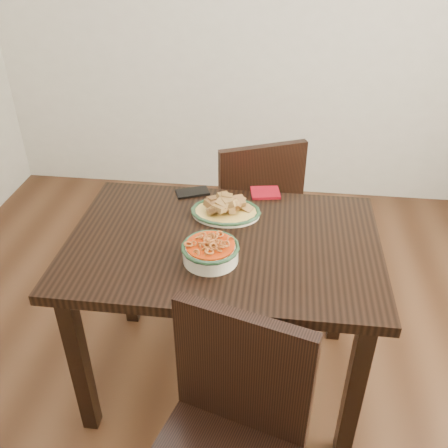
# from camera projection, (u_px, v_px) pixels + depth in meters

# --- Properties ---
(floor) EXTENTS (3.50, 3.50, 0.00)m
(floor) POSITION_uv_depth(u_px,v_px,m) (224.00, 372.00, 2.29)
(floor) COLOR #382012
(floor) RESTS_ON ground
(wall_back) EXTENTS (3.50, 0.10, 2.60)m
(wall_back) POSITION_uv_depth(u_px,v_px,m) (259.00, 1.00, 3.03)
(wall_back) COLOR silver
(wall_back) RESTS_ON ground
(dining_table) EXTENTS (1.17, 0.78, 0.75)m
(dining_table) POSITION_uv_depth(u_px,v_px,m) (223.00, 262.00, 1.92)
(dining_table) COLOR black
(dining_table) RESTS_ON ground
(chair_far) EXTENTS (0.55, 0.55, 0.89)m
(chair_far) POSITION_uv_depth(u_px,v_px,m) (253.00, 208.00, 2.54)
(chair_far) COLOR black
(chair_far) RESTS_ON ground
(chair_near) EXTENTS (0.52, 0.52, 0.89)m
(chair_near) POSITION_uv_depth(u_px,v_px,m) (228.00, 437.00, 1.46)
(chair_near) COLOR black
(chair_near) RESTS_ON ground
(fish_plate) EXTENTS (0.27, 0.22, 0.11)m
(fish_plate) POSITION_uv_depth(u_px,v_px,m) (226.00, 205.00, 2.00)
(fish_plate) COLOR white
(fish_plate) RESTS_ON dining_table
(noodle_bowl) EXTENTS (0.21, 0.21, 0.08)m
(noodle_bowl) POSITION_uv_depth(u_px,v_px,m) (210.00, 250.00, 1.74)
(noodle_bowl) COLOR beige
(noodle_bowl) RESTS_ON dining_table
(smartphone) EXTENTS (0.16, 0.12, 0.01)m
(smartphone) POSITION_uv_depth(u_px,v_px,m) (192.00, 192.00, 2.16)
(smartphone) COLOR black
(smartphone) RESTS_ON dining_table
(napkin) EXTENTS (0.14, 0.12, 0.01)m
(napkin) POSITION_uv_depth(u_px,v_px,m) (265.00, 193.00, 2.16)
(napkin) COLOR maroon
(napkin) RESTS_ON dining_table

